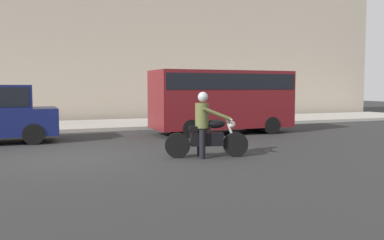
% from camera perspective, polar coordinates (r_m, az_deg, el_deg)
% --- Properties ---
extents(ground_plane, '(80.00, 80.00, 0.00)m').
position_cam_1_polar(ground_plane, '(10.71, -16.84, -4.99)').
color(ground_plane, '#2A2A2A').
extents(sidewalk_slab, '(40.00, 4.40, 0.14)m').
position_cam_1_polar(sidewalk_slab, '(18.62, -19.22, -0.87)').
color(sidewalk_slab, '#A8A399').
rests_on(sidewalk_slab, ground_plane).
extents(building_facade, '(40.00, 1.40, 10.66)m').
position_cam_1_polar(building_facade, '(22.24, -20.07, 13.54)').
color(building_facade, '#B7A893').
rests_on(building_facade, ground_plane).
extents(motorcycle_with_rider_olive, '(2.03, 0.85, 1.62)m').
position_cam_1_polar(motorcycle_with_rider_olive, '(10.28, 1.95, -1.49)').
color(motorcycle_with_rider_olive, black).
rests_on(motorcycle_with_rider_olive, ground_plane).
extents(parked_van_maroon, '(5.19, 1.96, 2.33)m').
position_cam_1_polar(parked_van_maroon, '(15.62, 4.09, 3.12)').
color(parked_van_maroon, maroon).
rests_on(parked_van_maroon, ground_plane).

